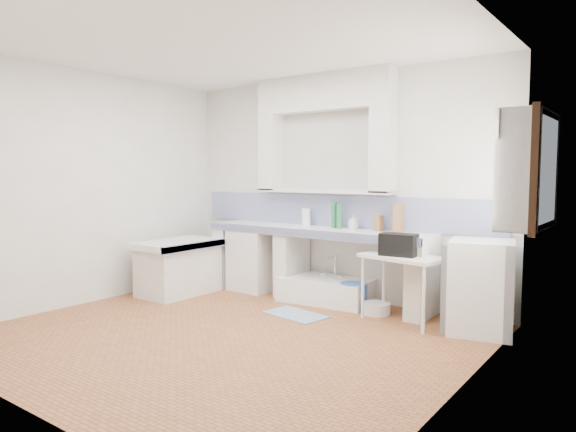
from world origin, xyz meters
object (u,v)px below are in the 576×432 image
Objects in this scene: stove at (255,260)px; side_table at (402,289)px; sink at (326,291)px; fridge at (481,287)px.

stove is 2.27m from side_table.
stove is at bearing 174.41° from sink.
fridge is (0.78, 0.12, 0.10)m from side_table.
stove is at bearing -175.88° from side_table.
sink is at bearing 0.94° from stove.
sink is 1.20× the size of fridge.
stove reaches higher than side_table.
stove is 0.88× the size of fridge.
fridge reaches higher than sink.
fridge reaches higher than side_table.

